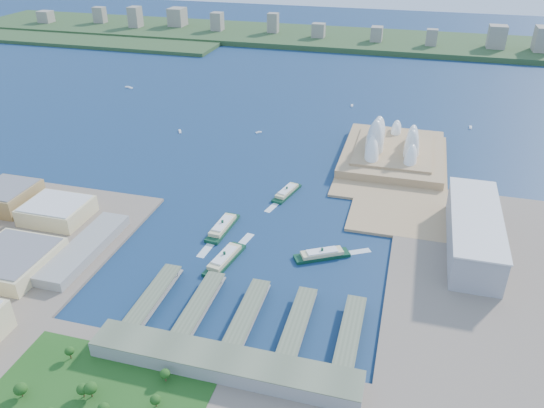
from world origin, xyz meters
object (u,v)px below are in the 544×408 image
(toaster_building, at_px, (474,232))
(ferry_a, at_px, (223,225))
(ferry_d, at_px, (322,253))
(ferry_c, at_px, (225,257))
(ferry_b, at_px, (287,191))
(opera_house, at_px, (395,136))

(toaster_building, bearing_deg, ferry_a, -173.01)
(ferry_d, bearing_deg, ferry_c, 80.31)
(toaster_building, height_order, ferry_d, toaster_building)
(ferry_a, bearing_deg, toaster_building, 11.23)
(ferry_a, distance_m, ferry_b, 104.41)
(ferry_b, bearing_deg, ferry_d, -47.38)
(ferry_b, bearing_deg, ferry_a, -102.21)
(toaster_building, distance_m, ferry_a, 250.54)
(opera_house, height_order, ferry_a, opera_house)
(ferry_b, xyz_separation_m, ferry_d, (63.75, -115.96, 0.22))
(toaster_building, height_order, ferry_b, toaster_building)
(opera_house, xyz_separation_m, ferry_a, (-158.23, -230.44, -26.45))
(opera_house, xyz_separation_m, toaster_building, (90.00, -200.00, -11.50))
(opera_house, distance_m, ferry_a, 280.79)
(ferry_b, relative_size, ferry_d, 0.96)
(opera_house, height_order, ferry_d, opera_house)
(ferry_b, xyz_separation_m, ferry_c, (-24.08, -147.98, 0.71))
(ferry_c, xyz_separation_m, ferry_d, (87.83, 32.02, -0.49))
(ferry_a, bearing_deg, opera_house, 59.76)
(ferry_d, bearing_deg, toaster_building, -98.95)
(opera_house, relative_size, toaster_building, 1.16)
(ferry_c, height_order, ferry_d, ferry_c)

